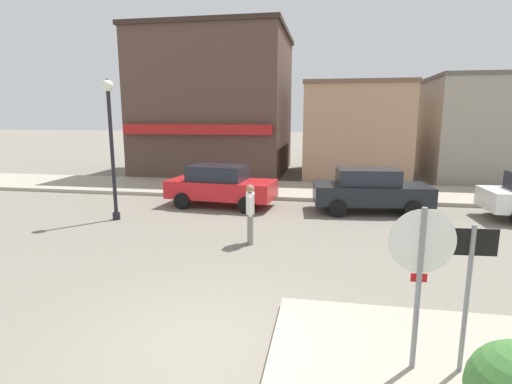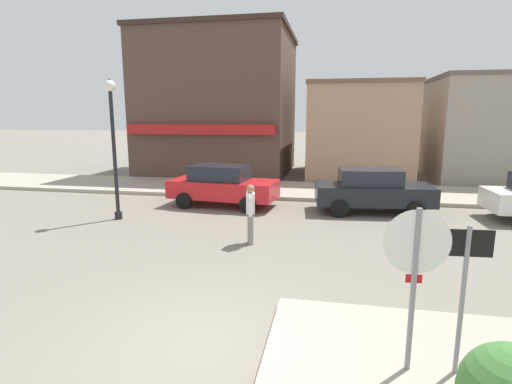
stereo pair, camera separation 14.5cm
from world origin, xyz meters
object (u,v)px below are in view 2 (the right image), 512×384
Objects in this scene: one_way_sign at (464,286)px; pedestrian_crossing_near at (250,212)px; parked_car_nearest at (223,185)px; lamp_post at (113,129)px; parked_car_second at (372,190)px; stop_sign at (415,269)px.

pedestrian_crossing_near is at bearing 126.34° from one_way_sign.
parked_car_nearest is 2.58× the size of pedestrian_crossing_near.
one_way_sign is 10.94m from parked_car_nearest.
lamp_post is 5.55m from pedestrian_crossing_near.
parked_car_second is at bearing 0.13° from parked_car_nearest.
stop_sign is 10.69m from parked_car_nearest.
parked_car_nearest is (-5.69, 9.33, -0.52)m from one_way_sign.
stop_sign is 0.62m from one_way_sign.
lamp_post is at bearing 160.59° from pedestrian_crossing_near.
parked_car_nearest and parked_car_second have the same top height.
one_way_sign is at bearing -58.61° from parked_car_nearest.
stop_sign is at bearing -40.47° from lamp_post.
stop_sign is at bearing -176.63° from one_way_sign.
parked_car_second is (5.46, 0.01, 0.00)m from parked_car_nearest.
lamp_post is (-7.99, 6.82, 1.44)m from stop_sign.
one_way_sign reaches higher than parked_car_second.
stop_sign is at bearing -58.40° from pedestrian_crossing_near.
pedestrian_crossing_near is (-3.50, -4.27, 0.06)m from parked_car_second.
one_way_sign is 11.06m from lamp_post.
pedestrian_crossing_near is at bearing -65.28° from parked_car_nearest.
parked_car_nearest is at bearing 121.39° from one_way_sign.
parked_car_nearest is (-5.10, 9.36, -0.71)m from stop_sign.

